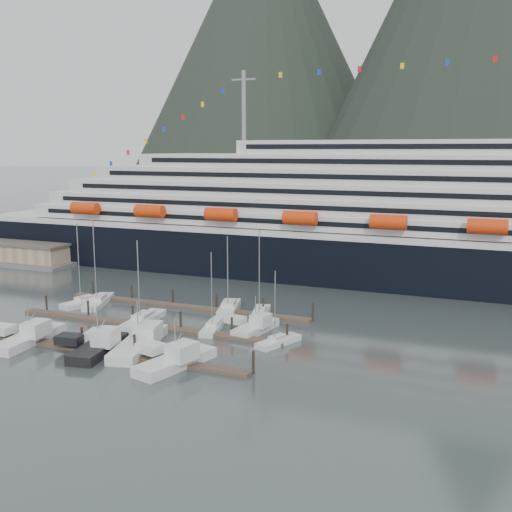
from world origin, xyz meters
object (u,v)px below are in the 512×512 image
object	(u,v)px
sailboat_f	(229,308)
sailboat_h	(278,342)
warehouse	(8,250)
sailboat_d	(214,327)
trawler_e	(255,327)
sailboat_b	(143,321)
trawler_a	(28,337)
sailboat_e	(99,302)
sailboat_g	(260,314)
trawler_c	(137,342)
trawler_b	(98,346)
trawler_d	(175,360)
sailboat_a	(85,303)
cruise_ship	(414,226)

from	to	relation	value
sailboat_f	sailboat_h	size ratio (longest dim) A/B	1.22
warehouse	sailboat_d	size ratio (longest dim) A/B	3.52
trawler_e	sailboat_f	bearing A→B (deg)	51.91
sailboat_b	trawler_a	size ratio (longest dim) A/B	1.11
warehouse	sailboat_e	xyz separation A→B (m)	(51.10, -29.95, -1.79)
sailboat_e	sailboat_g	xyz separation A→B (m)	(30.88, 3.66, -0.02)
sailboat_d	trawler_c	world-z (taller)	sailboat_d
trawler_b	trawler_c	world-z (taller)	trawler_c
sailboat_g	trawler_c	bearing A→B (deg)	140.34
trawler_d	trawler_e	bearing A→B (deg)	2.48
warehouse	sailboat_a	size ratio (longest dim) A/B	2.91
warehouse	sailboat_d	xyz separation A→B (m)	(77.80, -35.75, -1.85)
warehouse	sailboat_g	distance (m)	86.11
sailboat_h	cruise_ship	bearing A→B (deg)	8.95
sailboat_a	cruise_ship	bearing A→B (deg)	-35.91
cruise_ship	trawler_d	xyz separation A→B (m)	(-21.59, -65.57, -11.11)
cruise_ship	trawler_a	bearing A→B (deg)	-125.66
sailboat_b	trawler_b	distance (m)	15.07
sailboat_d	trawler_b	xyz separation A→B (m)	(-10.17, -16.37, 0.55)
trawler_c	sailboat_b	bearing A→B (deg)	16.08
sailboat_g	sailboat_b	bearing A→B (deg)	108.76
sailboat_f	trawler_d	size ratio (longest dim) A/B	1.09
cruise_ship	trawler_c	xyz separation A→B (m)	(-30.26, -61.27, -11.07)
sailboat_e	trawler_c	xyz separation A→B (m)	(20.67, -18.38, 0.52)
trawler_c	sailboat_h	bearing A→B (deg)	-75.82
sailboat_d	sailboat_g	distance (m)	10.34
trawler_b	trawler_e	world-z (taller)	trawler_b
trawler_d	sailboat_h	bearing A→B (deg)	-20.17
sailboat_a	trawler_e	size ratio (longest dim) A/B	1.55
trawler_a	sailboat_a	bearing A→B (deg)	12.66
sailboat_g	trawler_c	xyz separation A→B (m)	(-10.21, -22.04, 0.54)
sailboat_h	sailboat_g	bearing A→B (deg)	54.52
sailboat_b	trawler_d	xyz separation A→B (m)	(14.91, -15.43, 0.49)
trawler_b	trawler_e	distance (m)	24.37
sailboat_b	sailboat_e	xyz separation A→B (m)	(-14.43, 7.25, 0.01)
trawler_d	trawler_a	bearing A→B (deg)	103.80
sailboat_f	trawler_b	bearing A→B (deg)	147.79
trawler_c	trawler_e	size ratio (longest dim) A/B	1.55
sailboat_h	trawler_d	bearing A→B (deg)	167.19
cruise_ship	trawler_b	bearing A→B (deg)	-117.86
sailboat_a	trawler_b	world-z (taller)	sailboat_a
sailboat_b	sailboat_h	world-z (taller)	sailboat_b
sailboat_a	sailboat_b	size ratio (longest dim) A/B	1.08
sailboat_f	trawler_c	world-z (taller)	sailboat_f
sailboat_d	sailboat_f	bearing A→B (deg)	1.18
warehouse	trawler_a	bearing A→B (deg)	-43.41
sailboat_a	sailboat_h	distance (m)	41.69
sailboat_a	sailboat_h	bearing A→B (deg)	-86.31
sailboat_g	warehouse	bearing A→B (deg)	57.41
cruise_ship	trawler_e	distance (m)	51.76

